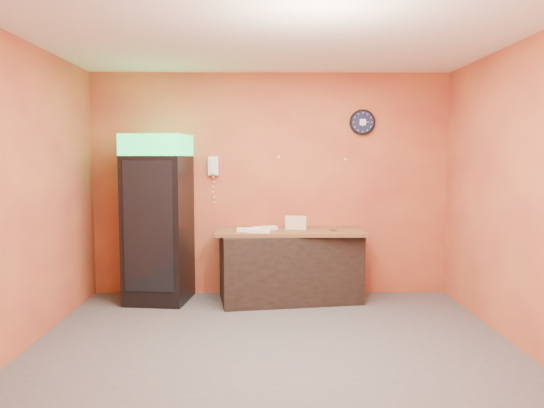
{
  "coord_description": "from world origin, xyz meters",
  "views": [
    {
      "loc": [
        -0.08,
        -4.71,
        1.73
      ],
      "look_at": [
        -0.0,
        0.6,
        1.27
      ],
      "focal_mm": 35.0,
      "sensor_mm": 36.0,
      "label": 1
    }
  ],
  "objects": [
    {
      "name": "floor",
      "position": [
        0.0,
        0.0,
        0.0
      ],
      "size": [
        4.5,
        4.5,
        0.0
      ],
      "primitive_type": "plane",
      "color": "#47474C",
      "rests_on": "ground"
    },
    {
      "name": "back_wall",
      "position": [
        0.0,
        2.0,
        1.4
      ],
      "size": [
        4.5,
        0.02,
        2.8
      ],
      "primitive_type": "cube",
      "color": "#CA7339",
      "rests_on": "floor"
    },
    {
      "name": "left_wall",
      "position": [
        -2.25,
        0.0,
        1.4
      ],
      "size": [
        0.02,
        4.0,
        2.8
      ],
      "primitive_type": "cube",
      "color": "#CA7339",
      "rests_on": "floor"
    },
    {
      "name": "right_wall",
      "position": [
        2.25,
        0.0,
        1.4
      ],
      "size": [
        0.02,
        4.0,
        2.8
      ],
      "primitive_type": "cube",
      "color": "#CA7339",
      "rests_on": "floor"
    },
    {
      "name": "ceiling",
      "position": [
        0.0,
        0.0,
        2.8
      ],
      "size": [
        4.5,
        4.0,
        0.02
      ],
      "primitive_type": "cube",
      "color": "white",
      "rests_on": "back_wall"
    },
    {
      "name": "beverage_cooler",
      "position": [
        -1.35,
        1.61,
        0.98
      ],
      "size": [
        0.78,
        0.79,
        2.01
      ],
      "rotation": [
        0.0,
        0.0,
        -0.12
      ],
      "color": "black",
      "rests_on": "floor"
    },
    {
      "name": "prep_counter",
      "position": [
        0.23,
        1.63,
        0.41
      ],
      "size": [
        1.75,
        0.98,
        0.83
      ],
      "primitive_type": "cube",
      "rotation": [
        0.0,
        0.0,
        0.15
      ],
      "color": "black",
      "rests_on": "floor"
    },
    {
      "name": "wall_clock",
      "position": [
        1.15,
        1.97,
        2.18
      ],
      "size": [
        0.32,
        0.06,
        0.32
      ],
      "color": "black",
      "rests_on": "back_wall"
    },
    {
      "name": "wall_phone",
      "position": [
        -0.72,
        1.95,
        1.64
      ],
      "size": [
        0.13,
        0.11,
        0.23
      ],
      "color": "white",
      "rests_on": "back_wall"
    },
    {
      "name": "butcher_paper",
      "position": [
        0.23,
        1.63,
        0.85
      ],
      "size": [
        1.78,
        0.75,
        0.04
      ],
      "primitive_type": "cube",
      "rotation": [
        0.0,
        0.0,
        -0.0
      ],
      "color": "brown",
      "rests_on": "prep_counter"
    },
    {
      "name": "sub_roll_stack",
      "position": [
        0.31,
        1.68,
        0.95
      ],
      "size": [
        0.27,
        0.14,
        0.16
      ],
      "rotation": [
        0.0,
        0.0,
        -0.22
      ],
      "color": "#F2E7BC",
      "rests_on": "butcher_paper"
    },
    {
      "name": "wrapped_sandwich_left",
      "position": [
        -0.26,
        1.49,
        0.89
      ],
      "size": [
        0.3,
        0.13,
        0.04
      ],
      "primitive_type": "cube",
      "rotation": [
        0.0,
        0.0,
        -0.04
      ],
      "color": "white",
      "rests_on": "butcher_paper"
    },
    {
      "name": "wrapped_sandwich_mid",
      "position": [
        -0.14,
        1.39,
        0.89
      ],
      "size": [
        0.28,
        0.14,
        0.04
      ],
      "primitive_type": "cube",
      "rotation": [
        0.0,
        0.0,
        -0.17
      ],
      "color": "white",
      "rests_on": "butcher_paper"
    },
    {
      "name": "wrapped_sandwich_right",
      "position": [
        -0.07,
        1.62,
        0.89
      ],
      "size": [
        0.32,
        0.24,
        0.04
      ],
      "primitive_type": "cube",
      "rotation": [
        0.0,
        0.0,
        0.48
      ],
      "color": "white",
      "rests_on": "butcher_paper"
    },
    {
      "name": "kitchen_tool",
      "position": [
        -0.11,
        1.61,
        0.9
      ],
      "size": [
        0.06,
        0.06,
        0.06
      ],
      "primitive_type": "cylinder",
      "color": "silver",
      "rests_on": "butcher_paper"
    }
  ]
}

